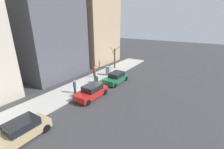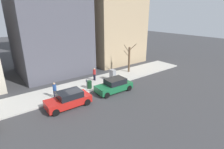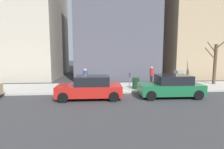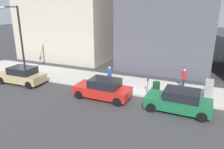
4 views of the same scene
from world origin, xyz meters
name	(u,v)px [view 4 (image 4 of 4)]	position (x,y,z in m)	size (l,w,h in m)	color
ground_plane	(132,95)	(0.00, 0.00, 0.00)	(120.00, 120.00, 0.00)	#38383A
sidewalk	(139,86)	(2.00, 0.00, 0.07)	(4.00, 36.00, 0.15)	#B2AFA8
parked_car_green	(179,101)	(-1.29, -3.63, 0.74)	(2.01, 4.24, 1.52)	#196038
parked_car_red	(103,89)	(-1.29, 1.86, 0.74)	(1.97, 4.22, 1.52)	red
parked_car_tan	(22,75)	(-1.19, 9.92, 0.74)	(1.98, 4.23, 1.52)	tan
parking_meter	(148,84)	(0.45, -1.09, 0.98)	(0.14, 0.10, 1.35)	slate
utility_box	(209,90)	(1.30, -5.41, 0.85)	(0.83, 0.61, 1.43)	#A8A399
streetlamp	(19,35)	(0.28, 11.19, 4.02)	(1.97, 0.32, 6.50)	black
trash_bin	(156,87)	(0.90, -1.68, 0.60)	(0.56, 0.56, 0.90)	#14381E
pedestrian_near_meter	(184,78)	(2.72, -3.52, 1.09)	(0.40, 0.36, 1.66)	#1E1E2D
pedestrian_midblock	(110,75)	(1.00, 2.34, 1.09)	(0.36, 0.38, 1.66)	#1E1E2D
office_block_center	(171,1)	(10.22, -0.86, 7.08)	(9.43, 9.43, 14.16)	#4C4C56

